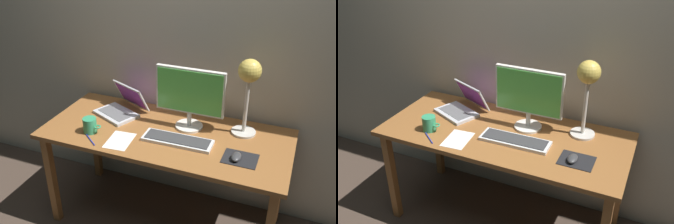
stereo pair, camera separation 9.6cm
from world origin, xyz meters
TOP-DOWN VIEW (x-y plane):
  - ground_plane at (0.00, 0.00)m, footprint 4.80×4.80m
  - back_wall at (0.00, 0.40)m, footprint 4.80×0.06m
  - desk at (0.00, 0.00)m, footprint 1.60×0.70m
  - monitor at (0.12, 0.12)m, footprint 0.45×0.18m
  - keyboard_main at (0.11, -0.08)m, footprint 0.44×0.15m
  - laptop at (-0.39, 0.15)m, footprint 0.38×0.38m
  - desk_lamp at (0.47, 0.18)m, footprint 0.16×0.16m
  - mousepad at (0.51, -0.12)m, footprint 0.20×0.16m
  - mouse at (0.49, -0.14)m, footprint 0.06×0.10m
  - coffee_mug at (-0.45, -0.18)m, footprint 0.12×0.09m
  - paper_sheet_near_mouse at (-0.23, -0.20)m, footprint 0.17×0.22m
  - pen at (-0.40, -0.27)m, footprint 0.12×0.09m

SIDE VIEW (x-z plane):
  - ground_plane at x=0.00m, z-range 0.00..0.00m
  - desk at x=0.00m, z-range 0.29..1.03m
  - paper_sheet_near_mouse at x=-0.23m, z-range 0.74..0.74m
  - mousepad at x=0.51m, z-range 0.74..0.74m
  - pen at x=-0.40m, z-range 0.74..0.75m
  - keyboard_main at x=0.11m, z-range 0.74..0.76m
  - mouse at x=0.49m, z-range 0.74..0.78m
  - coffee_mug at x=-0.45m, z-range 0.74..0.84m
  - laptop at x=-0.39m, z-range 0.70..0.90m
  - monitor at x=0.12m, z-range 0.77..1.18m
  - desk_lamp at x=0.47m, z-range 0.86..1.36m
  - back_wall at x=0.00m, z-range 0.00..2.60m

